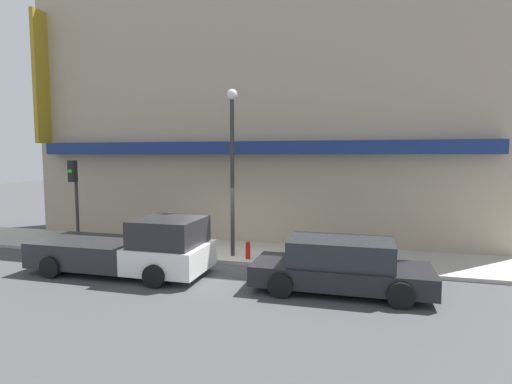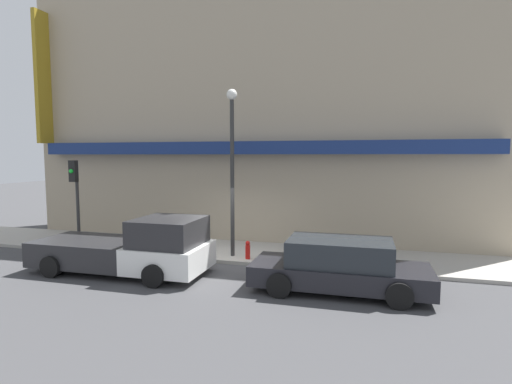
# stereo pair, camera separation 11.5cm
# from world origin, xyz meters

# --- Properties ---
(ground_plane) EXTENTS (80.00, 80.00, 0.00)m
(ground_plane) POSITION_xyz_m (0.00, 0.00, 0.00)
(ground_plane) COLOR #424244
(sidewalk) EXTENTS (36.00, 3.11, 0.12)m
(sidewalk) POSITION_xyz_m (0.00, 1.55, 0.06)
(sidewalk) COLOR #ADA89E
(sidewalk) RESTS_ON ground
(building) EXTENTS (19.80, 3.80, 11.40)m
(building) POSITION_xyz_m (-0.01, 4.59, 5.69)
(building) COLOR tan
(building) RESTS_ON ground
(pickup_truck) EXTENTS (5.47, 2.29, 1.75)m
(pickup_truck) POSITION_xyz_m (-2.25, -1.69, 0.76)
(pickup_truck) COLOR white
(pickup_truck) RESTS_ON ground
(parked_car) EXTENTS (4.65, 2.02, 1.40)m
(parked_car) POSITION_xyz_m (3.98, -1.69, 0.68)
(parked_car) COLOR black
(parked_car) RESTS_ON ground
(fire_hydrant) EXTENTS (0.16, 0.16, 0.61)m
(fire_hydrant) POSITION_xyz_m (0.81, 0.42, 0.42)
(fire_hydrant) COLOR red
(fire_hydrant) RESTS_ON sidewalk
(street_lamp) EXTENTS (0.36, 0.36, 5.71)m
(street_lamp) POSITION_xyz_m (0.18, 0.69, 3.68)
(street_lamp) COLOR #2D2D2D
(street_lamp) RESTS_ON sidewalk
(traffic_light) EXTENTS (0.28, 0.42, 3.30)m
(traffic_light) POSITION_xyz_m (-5.93, 0.34, 2.41)
(traffic_light) COLOR #2D2D2D
(traffic_light) RESTS_ON sidewalk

